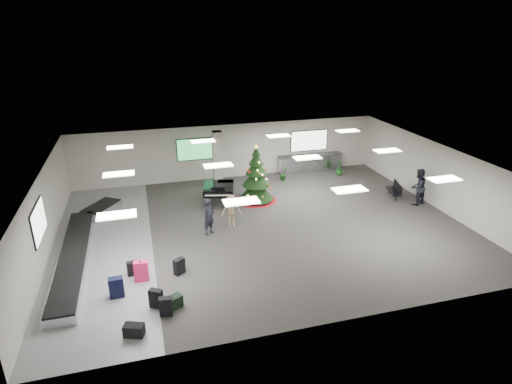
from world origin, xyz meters
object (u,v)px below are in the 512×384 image
object	(u,v)px
traveler_a	(209,216)
traveler_b	(232,210)
christmas_tree	(256,182)
service_counter	(310,163)
baggage_carousel	(80,246)
pink_suitcase	(141,271)
potted_plant_left	(284,173)
potted_plant_right	(339,169)
bench	(395,189)
traveler_bench	(418,187)
grand_piano	(219,189)

from	to	relation	value
traveler_a	traveler_b	xyz separation A→B (m)	(1.13, 0.53, -0.08)
christmas_tree	service_counter	bearing A→B (deg)	38.43
baggage_carousel	service_counter	distance (m)	14.50
pink_suitcase	traveler_b	world-z (taller)	traveler_b
traveler_a	christmas_tree	bearing A→B (deg)	8.16
potted_plant_left	service_counter	bearing A→B (deg)	27.51
potted_plant_right	bench	bearing A→B (deg)	-73.23
pink_suitcase	traveler_bench	bearing A→B (deg)	18.91
service_counter	traveler_a	bearing A→B (deg)	-138.41
traveler_a	potted_plant_right	xyz separation A→B (m)	(8.98, 5.56, -0.44)
potted_plant_right	potted_plant_left	bearing A→B (deg)	179.98
service_counter	traveler_bench	world-z (taller)	traveler_bench
baggage_carousel	christmas_tree	bearing A→B (deg)	20.83
traveler_bench	baggage_carousel	bearing A→B (deg)	-15.71
grand_piano	traveler_b	distance (m)	2.77
pink_suitcase	traveler_b	xyz separation A→B (m)	(4.12, 3.50, 0.37)
grand_piano	potted_plant_right	bearing A→B (deg)	30.13
grand_piano	potted_plant_left	world-z (taller)	grand_piano
grand_piano	potted_plant_right	world-z (taller)	grand_piano
bench	potted_plant_right	xyz separation A→B (m)	(-1.23, 4.09, -0.07)
pink_suitcase	christmas_tree	xyz separation A→B (m)	(6.02, 6.07, 0.65)
service_counter	christmas_tree	bearing A→B (deg)	-141.57
baggage_carousel	grand_piano	bearing A→B (deg)	27.74
traveler_bench	christmas_tree	bearing A→B (deg)	-36.74
traveler_a	potted_plant_right	world-z (taller)	traveler_a
christmas_tree	traveler_b	size ratio (longest dim) A/B	2.01
service_counter	grand_piano	distance (m)	7.24
christmas_tree	traveler_a	bearing A→B (deg)	-134.25
baggage_carousel	bench	xyz separation A→B (m)	(15.56, 1.55, 0.26)
service_counter	traveler_bench	distance (m)	7.09
bench	traveler_bench	world-z (taller)	traveler_bench
christmas_tree	grand_piano	distance (m)	1.97
traveler_b	traveler_a	bearing A→B (deg)	-147.21
bench	service_counter	bearing A→B (deg)	133.34
traveler_a	traveler_bench	bearing A→B (deg)	-35.61
baggage_carousel	potted_plant_left	xyz separation A→B (m)	(10.74, 5.64, 0.21)
christmas_tree	traveler_a	distance (m)	4.34
potted_plant_left	traveler_b	bearing A→B (deg)	-130.31
christmas_tree	potted_plant_left	bearing A→B (deg)	45.98
potted_plant_left	baggage_carousel	bearing A→B (deg)	-152.30
grand_piano	traveler_bench	size ratio (longest dim) A/B	1.15
traveler_bench	traveler_b	bearing A→B (deg)	-18.27
traveler_bench	potted_plant_left	bearing A→B (deg)	-61.32
christmas_tree	traveler_bench	bearing A→B (deg)	-19.43
service_counter	traveler_a	size ratio (longest dim) A/B	2.42
baggage_carousel	traveler_b	world-z (taller)	traveler_b
christmas_tree	potted_plant_right	xyz separation A→B (m)	(5.96, 2.45, -0.64)
christmas_tree	traveler_bench	distance (m)	8.21
bench	pink_suitcase	bearing A→B (deg)	-145.76
pink_suitcase	bench	xyz separation A→B (m)	(13.21, 4.43, 0.08)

